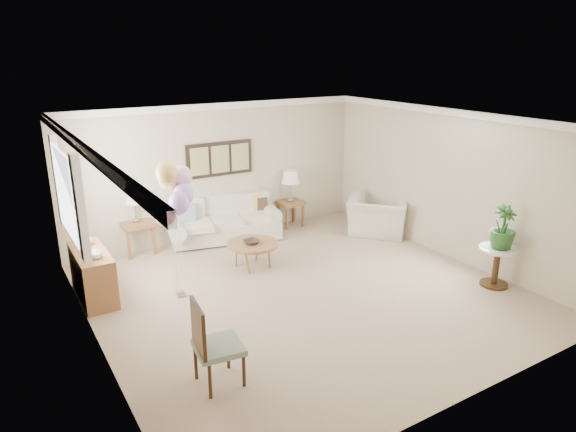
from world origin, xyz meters
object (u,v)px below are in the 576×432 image
object	(u,v)px
sofa	(224,223)
accent_chair	(212,342)
coffee_table	(252,245)
balloon_cluster	(174,191)
armchair	(378,216)

from	to	relation	value
sofa	accent_chair	size ratio (longest dim) A/B	2.41
coffee_table	balloon_cluster	world-z (taller)	balloon_cluster
accent_chair	balloon_cluster	world-z (taller)	balloon_cluster
coffee_table	accent_chair	distance (m)	3.24
coffee_table	armchair	world-z (taller)	armchair
accent_chair	balloon_cluster	distance (m)	2.53
armchair	balloon_cluster	xyz separation A→B (m)	(-4.34, -0.58, 1.27)
armchair	coffee_table	bearing A→B (deg)	50.98
armchair	balloon_cluster	distance (m)	4.56
sofa	balloon_cluster	size ratio (longest dim) A/B	1.18
coffee_table	accent_chair	bearing A→B (deg)	-125.47
armchair	sofa	bearing A→B (deg)	21.63
sofa	coffee_table	xyz separation A→B (m)	(-0.16, -1.51, 0.08)
coffee_table	balloon_cluster	distance (m)	1.93
coffee_table	balloon_cluster	xyz separation A→B (m)	(-1.43, -0.40, 1.24)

